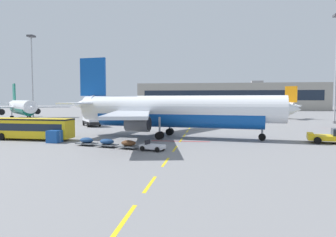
# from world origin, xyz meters

# --- Properties ---
(ground) EXTENTS (400.00, 400.00, 0.00)m
(ground) POSITION_xyz_m (40.00, 40.00, 0.00)
(ground) COLOR slate
(apron_paint_markings) EXTENTS (8.00, 94.42, 0.01)m
(apron_paint_markings) POSITION_xyz_m (18.00, 37.16, 0.00)
(apron_paint_markings) COLOR yellow
(apron_paint_markings) RESTS_ON ground
(airliner_foreground) EXTENTS (34.78, 34.25, 12.20)m
(airliner_foreground) POSITION_xyz_m (16.70, 25.94, 3.95)
(airliner_foreground) COLOR white
(airliner_foreground) RESTS_ON ground
(pushback_tug) EXTENTS (6.46, 4.15, 2.08)m
(pushback_tug) POSITION_xyz_m (37.87, 22.74, 0.90)
(pushback_tug) COLOR yellow
(pushback_tug) RESTS_ON ground
(airliner_far_center) EXTENTS (24.83, 25.92, 10.59)m
(airliner_far_center) POSITION_xyz_m (-31.71, 61.80, 3.43)
(airliner_far_center) COLOR white
(airliner_far_center) RESTS_ON ground
(airliner_far_right) EXTENTS (25.24, 23.75, 9.40)m
(airliner_far_right) POSITION_xyz_m (36.01, 77.66, 3.04)
(airliner_far_right) COLOR white
(airliner_far_right) RESTS_ON ground
(apron_shuttle_bus) EXTENTS (12.14, 3.43, 3.00)m
(apron_shuttle_bus) POSITION_xyz_m (-2.95, 20.79, 1.75)
(apron_shuttle_bus) COLOR yellow
(apron_shuttle_bus) RESTS_ON ground
(fuel_service_truck) EXTENTS (5.95, 7.12, 3.14)m
(fuel_service_truck) POSITION_xyz_m (-2.77, 42.48, 1.65)
(fuel_service_truck) COLOR black
(fuel_service_truck) RESTS_ON ground
(baggage_train) EXTENTS (11.53, 4.76, 1.14)m
(baggage_train) POSITION_xyz_m (11.33, 15.40, 0.53)
(baggage_train) COLOR silver
(baggage_train) RESTS_ON ground
(uld_cargo_container) EXTENTS (1.73, 1.70, 1.60)m
(uld_cargo_container) POSITION_xyz_m (1.80, 18.55, 0.80)
(uld_cargo_container) COLOR #194C9E
(uld_cargo_container) RESTS_ON ground
(apron_light_mast_near) EXTENTS (1.80, 1.80, 23.37)m
(apron_light_mast_near) POSITION_xyz_m (-27.28, 60.67, 14.65)
(apron_light_mast_near) COLOR slate
(apron_light_mast_near) RESTS_ON ground
(apron_light_mast_far) EXTENTS (1.80, 1.80, 25.10)m
(apron_light_mast_far) POSITION_xyz_m (50.81, 56.90, 15.60)
(apron_light_mast_far) COLOR slate
(apron_light_mast_far) RESTS_ON ground
(terminal_satellite) EXTENTS (96.75, 25.63, 15.58)m
(terminal_satellite) POSITION_xyz_m (32.47, 150.44, 7.00)
(terminal_satellite) COLOR #9E998E
(terminal_satellite) RESTS_ON ground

